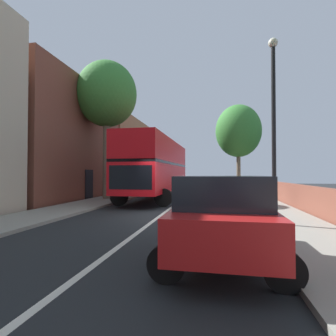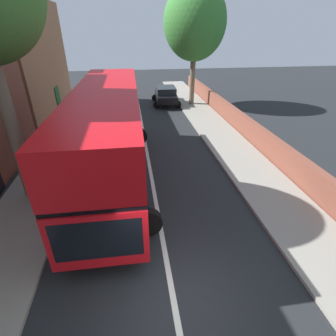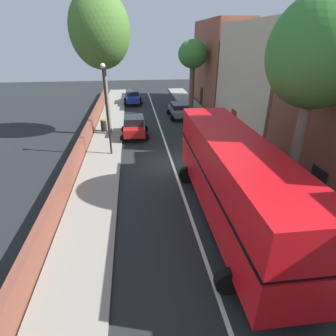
% 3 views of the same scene
% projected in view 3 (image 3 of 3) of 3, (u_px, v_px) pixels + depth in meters
% --- Properties ---
extents(ground_plane, '(84.00, 84.00, 0.00)m').
position_uv_depth(ground_plane, '(172.00, 163.00, 18.48)').
color(ground_plane, black).
extents(road_centre_line, '(0.16, 54.00, 0.01)m').
position_uv_depth(road_centre_line, '(172.00, 163.00, 18.48)').
color(road_centre_line, silver).
rests_on(road_centre_line, ground).
extents(sidewalk_left, '(2.60, 60.00, 0.12)m').
position_uv_depth(sidewalk_left, '(240.00, 159.00, 19.02)').
color(sidewalk_left, gray).
rests_on(sidewalk_left, ground).
extents(sidewalk_right, '(2.60, 60.00, 0.12)m').
position_uv_depth(sidewalk_right, '(101.00, 167.00, 17.88)').
color(sidewalk_right, gray).
rests_on(sidewalk_right, ground).
extents(terraced_houses_left, '(4.07, 47.52, 9.91)m').
position_uv_depth(terraced_houses_left, '(291.00, 92.00, 18.44)').
color(terraced_houses_left, brown).
rests_on(terraced_houses_left, ground).
extents(boundary_wall_right, '(0.36, 54.00, 1.27)m').
position_uv_depth(boundary_wall_right, '(76.00, 160.00, 17.45)').
color(boundary_wall_right, brown).
rests_on(boundary_wall_right, ground).
extents(double_decker_bus, '(3.65, 11.50, 4.06)m').
position_uv_depth(double_decker_bus, '(232.00, 176.00, 11.70)').
color(double_decker_bus, red).
rests_on(double_decker_bus, ground).
extents(parked_car_grey_left_1, '(2.58, 4.31, 1.51)m').
position_uv_depth(parked_car_grey_left_1, '(179.00, 109.00, 28.91)').
color(parked_car_grey_left_1, slate).
rests_on(parked_car_grey_left_1, ground).
extents(parked_car_blue_right_2, '(2.44, 4.61, 1.68)m').
position_uv_depth(parked_car_blue_right_2, '(133.00, 96.00, 35.13)').
color(parked_car_blue_right_2, '#1E389E').
rests_on(parked_car_blue_right_2, ground).
extents(parked_car_red_right_3, '(2.51, 3.93, 1.76)m').
position_uv_depth(parked_car_red_right_3, '(134.00, 126.00, 23.16)').
color(parked_car_red_right_3, '#AD1919').
rests_on(parked_car_red_right_3, ground).
extents(street_tree_left_0, '(4.14, 4.14, 9.49)m').
position_uv_depth(street_tree_left_0, '(318.00, 54.00, 10.72)').
color(street_tree_left_0, '#7A6B56').
rests_on(street_tree_left_0, sidewalk_left).
extents(street_tree_left_2, '(3.39, 3.39, 7.72)m').
position_uv_depth(street_tree_left_2, '(193.00, 55.00, 30.48)').
color(street_tree_left_2, brown).
rests_on(street_tree_left_2, sidewalk_left).
extents(street_tree_right_3, '(4.66, 4.66, 11.20)m').
position_uv_depth(street_tree_right_3, '(100.00, 30.00, 20.32)').
color(street_tree_right_3, '#7A6B56').
rests_on(street_tree_right_3, sidewalk_right).
extents(lamppost_right, '(0.32, 0.32, 6.31)m').
position_uv_depth(lamppost_right, '(107.00, 104.00, 18.17)').
color(lamppost_right, black).
rests_on(lamppost_right, sidewalk_right).
extents(litter_bin_right, '(0.55, 0.55, 1.10)m').
position_uv_depth(litter_bin_right, '(104.00, 125.00, 24.34)').
color(litter_bin_right, black).
rests_on(litter_bin_right, sidewalk_right).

